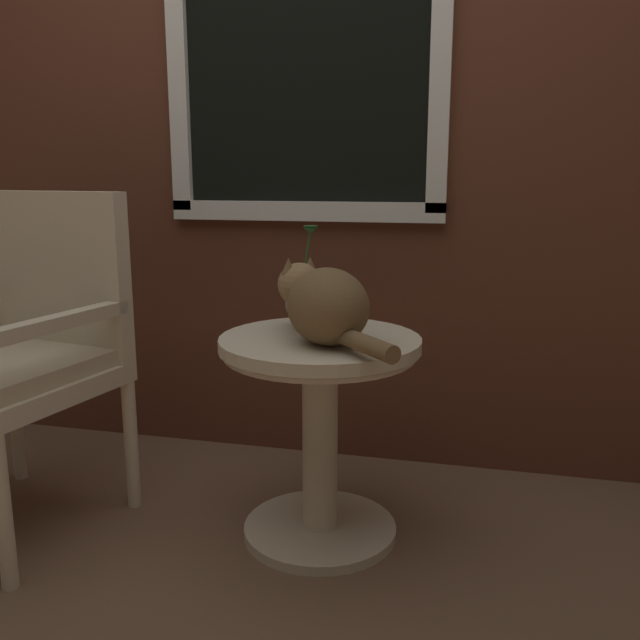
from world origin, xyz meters
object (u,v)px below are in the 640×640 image
object	(u,v)px
pewter_vase_with_ivy	(304,298)
wicker_side_table	(320,403)
cat	(324,304)
wicker_chair	(21,344)

from	to	relation	value
pewter_vase_with_ivy	wicker_side_table	bearing A→B (deg)	-57.75
wicker_side_table	cat	world-z (taller)	cat
wicker_chair	wicker_side_table	bearing A→B (deg)	5.62
wicker_side_table	cat	size ratio (longest dim) A/B	1.44
wicker_side_table	pewter_vase_with_ivy	size ratio (longest dim) A/B	2.01
cat	pewter_vase_with_ivy	bearing A→B (deg)	119.52
wicker_chair	cat	bearing A→B (deg)	1.64
wicker_side_table	wicker_chair	xyz separation A→B (m)	(-0.92, -0.09, 0.14)
wicker_side_table	pewter_vase_with_ivy	xyz separation A→B (m)	(-0.08, 0.13, 0.28)
cat	pewter_vase_with_ivy	distance (m)	0.22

